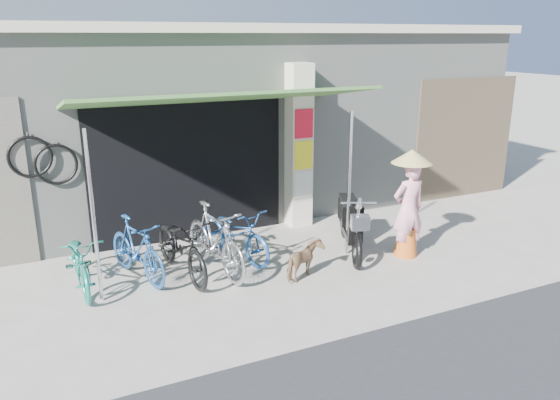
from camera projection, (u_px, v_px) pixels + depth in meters
name	position (u px, v px, depth m)	size (l,w,h in m)	color
ground	(321.00, 281.00, 8.00)	(80.00, 80.00, 0.00)	#A9A299
bicycle_shop	(208.00, 113.00, 11.88)	(12.30, 5.30, 3.66)	#949991
shop_pillar	(298.00, 146.00, 10.03)	(0.42, 0.44, 3.00)	beige
awning	(221.00, 100.00, 8.31)	(4.60, 1.88, 2.72)	#3F6F32
neighbour_right	(464.00, 138.00, 11.90)	(2.60, 0.06, 2.60)	brown
bike_teal	(80.00, 261.00, 7.66)	(0.56, 1.60, 0.84)	#1C8271
bike_blue	(137.00, 249.00, 7.97)	(0.44, 1.55, 0.93)	navy
bike_black	(182.00, 246.00, 8.07)	(0.63, 1.80, 0.94)	black
bike_silver	(215.00, 239.00, 8.17)	(0.50, 1.76, 1.06)	#BAB9BE
bike_navy	(235.00, 233.00, 8.71)	(0.57, 1.65, 0.87)	#1D4A89
street_dog	(305.00, 261.00, 8.01)	(0.31, 0.67, 0.57)	tan
moped	(350.00, 223.00, 9.00)	(0.93, 1.79, 1.07)	black
nun	(409.00, 204.00, 8.71)	(0.64, 0.64, 1.77)	#F1A2B1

